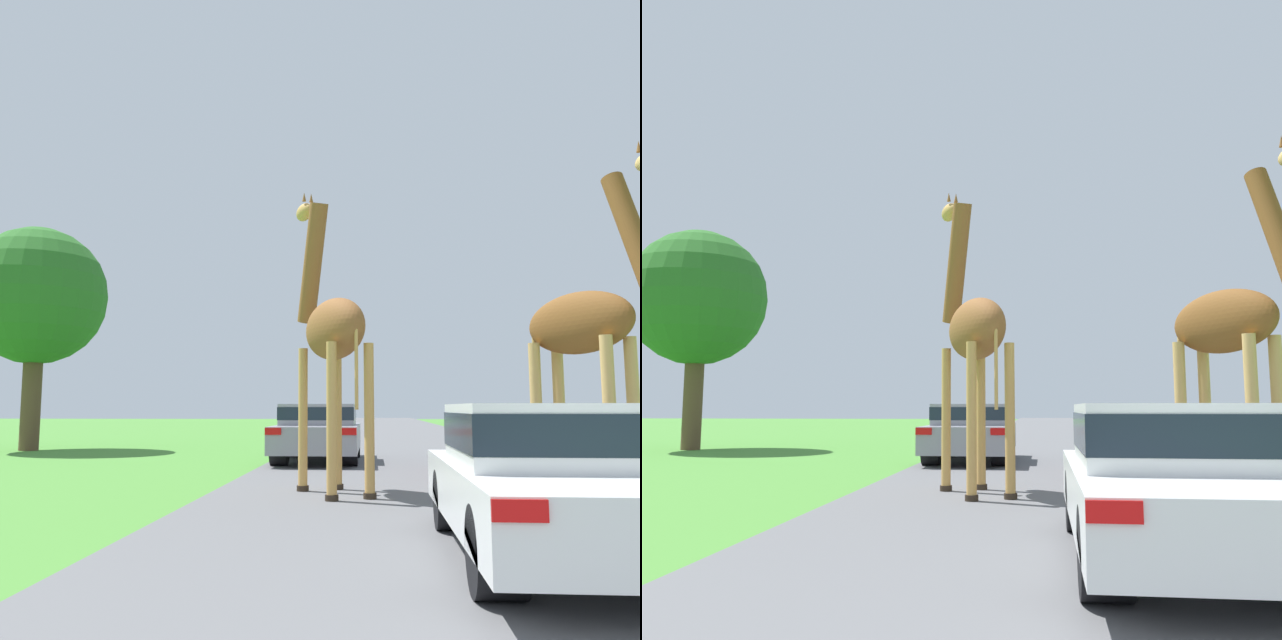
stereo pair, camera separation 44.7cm
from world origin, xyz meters
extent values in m
cube|color=#5B5B5E|center=(0.00, 30.00, 0.00)|extent=(7.60, 120.00, 0.00)
cylinder|color=tan|center=(-2.38, 10.18, 1.13)|extent=(0.15, 0.15, 2.25)
cylinder|color=#2D2319|center=(-2.38, 10.18, 0.04)|extent=(0.19, 0.19, 0.09)
cylinder|color=tan|center=(-1.85, 10.44, 1.13)|extent=(0.15, 0.15, 2.25)
cylinder|color=#2D2319|center=(-1.85, 10.44, 0.04)|extent=(0.19, 0.19, 0.09)
cylinder|color=tan|center=(-1.86, 9.09, 1.13)|extent=(0.15, 0.15, 2.25)
cylinder|color=#2D2319|center=(-1.86, 9.09, 0.04)|extent=(0.19, 0.19, 0.09)
cylinder|color=tan|center=(-1.32, 9.34, 1.13)|extent=(0.15, 0.15, 2.25)
cylinder|color=#2D2319|center=(-1.32, 9.34, 0.04)|extent=(0.19, 0.19, 0.09)
ellipsoid|color=brown|center=(-1.85, 9.76, 2.52)|extent=(1.38, 1.87, 0.95)
cylinder|color=brown|center=(-2.27, 10.64, 3.75)|extent=(0.68, 0.97, 2.04)
ellipsoid|color=tan|center=(-2.45, 11.02, 4.77)|extent=(0.46, 0.61, 0.30)
cylinder|color=tan|center=(-1.50, 9.02, 1.90)|extent=(0.05, 0.05, 1.24)
cone|color=brown|center=(-2.44, 10.84, 5.00)|extent=(0.07, 0.07, 0.16)
cone|color=brown|center=(-2.32, 10.90, 5.00)|extent=(0.07, 0.07, 0.16)
cylinder|color=tan|center=(2.33, 9.08, 1.15)|extent=(0.17, 0.17, 2.29)
cylinder|color=#2D2319|center=(2.33, 9.08, 0.05)|extent=(0.23, 0.23, 0.10)
cylinder|color=tan|center=(1.92, 8.83, 1.15)|extent=(0.17, 0.17, 2.29)
cylinder|color=#2D2319|center=(1.92, 8.83, 0.05)|extent=(0.23, 0.23, 0.10)
cylinder|color=tan|center=(1.63, 10.22, 1.15)|extent=(0.17, 0.17, 2.29)
cylinder|color=#2D2319|center=(1.63, 10.22, 0.05)|extent=(0.23, 0.23, 0.10)
cylinder|color=tan|center=(1.22, 9.96, 1.15)|extent=(0.17, 0.17, 2.29)
cylinder|color=#2D2319|center=(1.22, 9.96, 0.05)|extent=(0.23, 0.23, 0.10)
ellipsoid|color=brown|center=(1.78, 9.52, 2.55)|extent=(1.49, 1.92, 0.92)
cylinder|color=brown|center=(2.30, 8.67, 3.68)|extent=(0.71, 0.89, 1.84)
cylinder|color=tan|center=(1.30, 10.29, 1.92)|extent=(0.06, 0.06, 1.26)
cone|color=brown|center=(2.37, 8.44, 4.83)|extent=(0.07, 0.07, 0.16)
cube|color=silver|center=(0.28, 5.57, 0.53)|extent=(1.77, 4.42, 0.53)
cube|color=silver|center=(0.28, 5.57, 1.07)|extent=(1.60, 1.99, 0.54)
cube|color=#19232D|center=(0.28, 5.57, 1.09)|extent=(1.61, 2.01, 0.32)
cube|color=red|center=(-0.45, 3.35, 0.72)|extent=(0.32, 0.03, 0.13)
cylinder|color=black|center=(-0.43, 6.90, 0.32)|extent=(0.35, 0.64, 0.64)
cylinder|color=black|center=(0.99, 6.90, 0.32)|extent=(0.35, 0.64, 0.64)
cylinder|color=black|center=(-0.43, 4.25, 0.32)|extent=(0.35, 0.64, 0.64)
cube|color=navy|center=(2.73, 18.06, 0.58)|extent=(1.80, 3.91, 0.56)
cube|color=navy|center=(2.73, 18.06, 1.13)|extent=(1.62, 1.76, 0.55)
cube|color=#19232D|center=(2.73, 18.06, 1.16)|extent=(1.64, 1.78, 0.33)
cube|color=red|center=(1.99, 16.09, 0.78)|extent=(0.32, 0.03, 0.13)
cube|color=red|center=(3.46, 16.09, 0.78)|extent=(0.32, 0.03, 0.13)
cylinder|color=black|center=(2.01, 19.23, 0.35)|extent=(0.36, 0.69, 0.69)
cylinder|color=black|center=(3.44, 19.23, 0.35)|extent=(0.36, 0.69, 0.69)
cylinder|color=black|center=(2.01, 16.88, 0.35)|extent=(0.36, 0.69, 0.69)
cylinder|color=black|center=(3.44, 16.88, 0.35)|extent=(0.36, 0.69, 0.69)
cube|color=maroon|center=(1.62, 13.09, 0.57)|extent=(1.94, 4.13, 0.59)
cube|color=maroon|center=(1.62, 13.09, 1.09)|extent=(1.75, 1.86, 0.45)
cube|color=#19232D|center=(1.62, 13.09, 1.12)|extent=(1.77, 1.88, 0.27)
cube|color=red|center=(0.83, 11.01, 0.78)|extent=(0.35, 0.03, 0.14)
cube|color=red|center=(2.42, 11.01, 0.78)|extent=(0.35, 0.03, 0.14)
cylinder|color=black|center=(0.85, 14.32, 0.33)|extent=(0.39, 0.66, 0.66)
cylinder|color=black|center=(2.40, 14.32, 0.33)|extent=(0.39, 0.66, 0.66)
cylinder|color=black|center=(0.85, 11.85, 0.33)|extent=(0.39, 0.66, 0.66)
cylinder|color=black|center=(2.40, 11.85, 0.33)|extent=(0.39, 0.66, 0.66)
cube|color=gray|center=(-2.61, 16.24, 0.58)|extent=(1.98, 4.48, 0.62)
cube|color=gray|center=(-2.61, 16.24, 1.14)|extent=(1.79, 2.02, 0.51)
cube|color=#19232D|center=(-2.61, 16.24, 1.17)|extent=(1.81, 2.04, 0.30)
cube|color=red|center=(-3.42, 13.99, 0.80)|extent=(0.36, 0.03, 0.15)
cube|color=red|center=(-1.79, 13.99, 0.80)|extent=(0.36, 0.03, 0.15)
cylinder|color=black|center=(-3.40, 17.59, 0.32)|extent=(0.40, 0.64, 0.64)
cylinder|color=black|center=(-1.81, 17.59, 0.32)|extent=(0.40, 0.64, 0.64)
cylinder|color=black|center=(-3.40, 14.90, 0.32)|extent=(0.40, 0.64, 0.64)
cylinder|color=black|center=(-1.81, 14.90, 0.32)|extent=(0.40, 0.64, 0.64)
cylinder|color=brown|center=(-11.86, 19.75, 2.09)|extent=(0.59, 0.59, 4.18)
sphere|color=#286623|center=(-11.86, 19.75, 4.84)|extent=(4.35, 4.35, 4.35)
camera|label=1|loc=(-1.28, -0.66, 1.30)|focal=38.00mm
camera|label=2|loc=(-0.83, -0.62, 1.30)|focal=38.00mm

